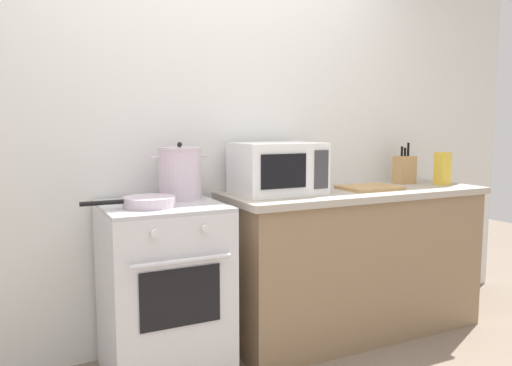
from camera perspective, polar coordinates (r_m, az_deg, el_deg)
name	(u,v)px	position (r m, az deg, el deg)	size (l,w,h in m)	color
back_wall	(246,137)	(3.15, -1.19, 5.33)	(4.40, 0.10, 2.50)	silver
lower_cabinet_right	(354,264)	(3.28, 11.18, -9.09)	(1.64, 0.56, 0.88)	#8C7051
countertop_right	(356,193)	(3.19, 11.36, -1.10)	(1.70, 0.60, 0.04)	#ADA393
stove	(163,291)	(2.71, -10.54, -12.00)	(0.60, 0.64, 0.92)	silver
stock_pot	(180,173)	(2.74, -8.66, 1.14)	(0.32, 0.23, 0.31)	silver
frying_pan	(148,202)	(2.52, -12.19, -2.11)	(0.46, 0.26, 0.05)	silver
microwave	(278,168)	(2.93, 2.49, 1.70)	(0.50, 0.37, 0.30)	white
cutting_board	(370,188)	(3.22, 12.85, -0.52)	(0.36, 0.26, 0.02)	tan
knife_block	(404,169)	(3.59, 16.60, 1.50)	(0.13, 0.10, 0.28)	tan
pasta_box	(442,169)	(3.59, 20.52, 1.55)	(0.08, 0.08, 0.22)	gold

